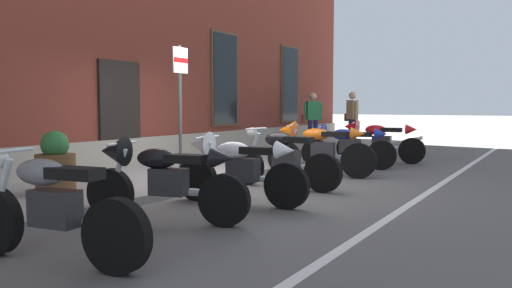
{
  "coord_description": "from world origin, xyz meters",
  "views": [
    {
      "loc": [
        -7.56,
        -4.97,
        1.39
      ],
      "look_at": [
        1.29,
        0.32,
        0.61
      ],
      "focal_mm": 35.82,
      "sensor_mm": 36.0,
      "label": 1
    }
  ],
  "objects": [
    {
      "name": "sidewalk",
      "position": [
        0.0,
        1.42,
        0.06
      ],
      "size": [
        28.96,
        2.83,
        0.12
      ],
      "primitive_type": "cube",
      "color": "gray",
      "rests_on": "ground_plane"
    },
    {
      "name": "motorcycle_orange_sport",
      "position": [
        1.6,
        -0.89,
        0.58
      ],
      "size": [
        0.64,
        2.16,
        1.08
      ],
      "color": "black",
      "rests_on": "ground_plane"
    },
    {
      "name": "pedestrian_tan_coat",
      "position": [
        7.72,
        0.65,
        1.08
      ],
      "size": [
        0.47,
        0.57,
        1.69
      ],
      "color": "#2D3351",
      "rests_on": "sidewalk"
    },
    {
      "name": "lane_stripe",
      "position": [
        0.0,
        -3.2,
        0.0
      ],
      "size": [
        28.96,
        0.12,
        0.01
      ],
      "primitive_type": "cube",
      "color": "silver",
      "rests_on": "ground_plane"
    },
    {
      "name": "motorcycle_red_sport",
      "position": [
        4.67,
        -1.1,
        0.57
      ],
      "size": [
        0.62,
        2.18,
        1.04
      ],
      "color": "black",
      "rests_on": "ground_plane"
    },
    {
      "name": "motorcycle_black_sport",
      "position": [
        -2.98,
        -0.88,
        0.55
      ],
      "size": [
        0.74,
        2.11,
        1.01
      ],
      "color": "black",
      "rests_on": "ground_plane"
    },
    {
      "name": "motorcycle_blue_sport",
      "position": [
        3.14,
        -0.86,
        0.55
      ],
      "size": [
        0.62,
        2.13,
        1.0
      ],
      "color": "black",
      "rests_on": "ground_plane"
    },
    {
      "name": "motorcycle_grey_naked",
      "position": [
        -4.71,
        -1.17,
        0.49
      ],
      "size": [
        0.62,
        2.05,
        1.0
      ],
      "color": "black",
      "rests_on": "ground_plane"
    },
    {
      "name": "ground_plane",
      "position": [
        0.0,
        0.0,
        0.0
      ],
      "size": [
        140.0,
        140.0,
        0.0
      ],
      "primitive_type": "plane",
      "color": "#565451"
    },
    {
      "name": "motorcycle_black_naked",
      "position": [
        -0.04,
        -1.0,
        0.49
      ],
      "size": [
        0.62,
        2.1,
        1.01
      ],
      "color": "black",
      "rests_on": "ground_plane"
    },
    {
      "name": "motorcycle_white_sport",
      "position": [
        -1.61,
        -1.07,
        0.56
      ],
      "size": [
        0.62,
        2.05,
        1.02
      ],
      "color": "black",
      "rests_on": "ground_plane"
    },
    {
      "name": "barrel_planter",
      "position": [
        -2.76,
        1.28,
        0.51
      ],
      "size": [
        0.59,
        0.59,
        0.9
      ],
      "color": "brown",
      "rests_on": "sidewalk"
    },
    {
      "name": "parking_sign",
      "position": [
        -0.63,
        0.69,
        1.61
      ],
      "size": [
        0.36,
        0.07,
        2.29
      ],
      "color": "#4C4C51",
      "rests_on": "sidewalk"
    },
    {
      "name": "pedestrian_striped_shirt",
      "position": [
        6.75,
        1.55,
        1.06
      ],
      "size": [
        0.53,
        0.51,
        1.66
      ],
      "color": "#1E1E4C",
      "rests_on": "sidewalk"
    }
  ]
}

